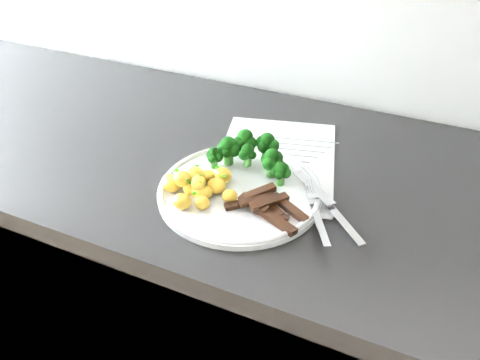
{
  "coord_description": "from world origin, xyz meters",
  "views": [
    {
      "loc": [
        0.13,
        0.96,
        1.45
      ],
      "look_at": [
        -0.14,
        1.56,
        0.97
      ],
      "focal_mm": 35.39,
      "sensor_mm": 36.0,
      "label": 1
    }
  ],
  "objects_px": {
    "broccoli": "(253,152)",
    "knife": "(335,214)",
    "counter": "(286,334)",
    "fork": "(317,214)",
    "potatoes": "(196,185)",
    "beef_strips": "(267,206)",
    "recipe_paper": "(275,160)",
    "plate": "(240,190)"
  },
  "relations": [
    {
      "from": "broccoli",
      "to": "knife",
      "type": "relative_size",
      "value": 1.01
    },
    {
      "from": "counter",
      "to": "fork",
      "type": "distance_m",
      "value": 0.51
    },
    {
      "from": "potatoes",
      "to": "fork",
      "type": "relative_size",
      "value": 0.89
    },
    {
      "from": "broccoli",
      "to": "fork",
      "type": "xyz_separation_m",
      "value": [
        0.15,
        -0.09,
        -0.03
      ]
    },
    {
      "from": "beef_strips",
      "to": "knife",
      "type": "distance_m",
      "value": 0.11
    },
    {
      "from": "fork",
      "to": "knife",
      "type": "height_order",
      "value": "fork"
    },
    {
      "from": "counter",
      "to": "knife",
      "type": "distance_m",
      "value": 0.49
    },
    {
      "from": "recipe_paper",
      "to": "fork",
      "type": "bearing_deg",
      "value": -49.08
    },
    {
      "from": "counter",
      "to": "beef_strips",
      "type": "height_order",
      "value": "beef_strips"
    },
    {
      "from": "potatoes",
      "to": "fork",
      "type": "xyz_separation_m",
      "value": [
        0.21,
        0.02,
        -0.01
      ]
    },
    {
      "from": "recipe_paper",
      "to": "plate",
      "type": "distance_m",
      "value": 0.13
    },
    {
      "from": "recipe_paper",
      "to": "plate",
      "type": "bearing_deg",
      "value": -98.98
    },
    {
      "from": "fork",
      "to": "broccoli",
      "type": "bearing_deg",
      "value": 149.53
    },
    {
      "from": "recipe_paper",
      "to": "knife",
      "type": "height_order",
      "value": "knife"
    },
    {
      "from": "recipe_paper",
      "to": "broccoli",
      "type": "xyz_separation_m",
      "value": [
        -0.03,
        -0.06,
        0.05
      ]
    },
    {
      "from": "counter",
      "to": "potatoes",
      "type": "xyz_separation_m",
      "value": [
        -0.15,
        -0.13,
        0.5
      ]
    },
    {
      "from": "knife",
      "to": "broccoli",
      "type": "bearing_deg",
      "value": 159.65
    },
    {
      "from": "knife",
      "to": "plate",
      "type": "bearing_deg",
      "value": -178.86
    },
    {
      "from": "plate",
      "to": "beef_strips",
      "type": "relative_size",
      "value": 2.07
    },
    {
      "from": "potatoes",
      "to": "knife",
      "type": "bearing_deg",
      "value": 10.36
    },
    {
      "from": "plate",
      "to": "broccoli",
      "type": "xyz_separation_m",
      "value": [
        -0.01,
        0.07,
        0.04
      ]
    },
    {
      "from": "broccoli",
      "to": "fork",
      "type": "height_order",
      "value": "broccoli"
    },
    {
      "from": "potatoes",
      "to": "beef_strips",
      "type": "relative_size",
      "value": 1.02
    },
    {
      "from": "broccoli",
      "to": "potatoes",
      "type": "distance_m",
      "value": 0.12
    },
    {
      "from": "recipe_paper",
      "to": "fork",
      "type": "relative_size",
      "value": 2.29
    },
    {
      "from": "plate",
      "to": "recipe_paper",
      "type": "bearing_deg",
      "value": 81.02
    },
    {
      "from": "recipe_paper",
      "to": "broccoli",
      "type": "bearing_deg",
      "value": -114.73
    },
    {
      "from": "potatoes",
      "to": "fork",
      "type": "height_order",
      "value": "potatoes"
    },
    {
      "from": "knife",
      "to": "beef_strips",
      "type": "bearing_deg",
      "value": -159.3
    },
    {
      "from": "knife",
      "to": "counter",
      "type": "bearing_deg",
      "value": 134.45
    },
    {
      "from": "broccoli",
      "to": "counter",
      "type": "bearing_deg",
      "value": 16.07
    },
    {
      "from": "broccoli",
      "to": "beef_strips",
      "type": "xyz_separation_m",
      "value": [
        0.07,
        -0.1,
        -0.03
      ]
    },
    {
      "from": "potatoes",
      "to": "counter",
      "type": "bearing_deg",
      "value": 42.47
    },
    {
      "from": "broccoli",
      "to": "potatoes",
      "type": "relative_size",
      "value": 1.16
    },
    {
      "from": "fork",
      "to": "knife",
      "type": "bearing_deg",
      "value": 42.94
    },
    {
      "from": "broccoli",
      "to": "beef_strips",
      "type": "height_order",
      "value": "broccoli"
    },
    {
      "from": "recipe_paper",
      "to": "plate",
      "type": "xyz_separation_m",
      "value": [
        -0.02,
        -0.12,
        0.01
      ]
    },
    {
      "from": "fork",
      "to": "knife",
      "type": "xyz_separation_m",
      "value": [
        0.03,
        0.02,
        -0.01
      ]
    },
    {
      "from": "fork",
      "to": "knife",
      "type": "relative_size",
      "value": 0.98
    },
    {
      "from": "beef_strips",
      "to": "fork",
      "type": "xyz_separation_m",
      "value": [
        0.08,
        0.02,
        -0.0
      ]
    },
    {
      "from": "counter",
      "to": "plate",
      "type": "xyz_separation_m",
      "value": [
        -0.08,
        -0.09,
        0.48
      ]
    },
    {
      "from": "recipe_paper",
      "to": "plate",
      "type": "relative_size",
      "value": 1.26
    }
  ]
}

